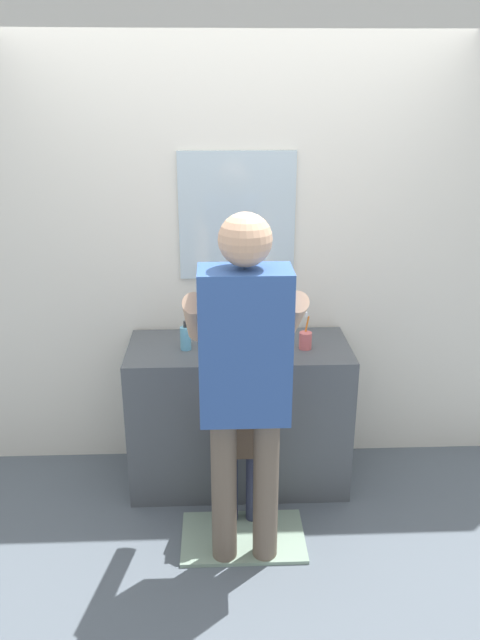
{
  "coord_description": "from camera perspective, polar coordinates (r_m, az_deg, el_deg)",
  "views": [
    {
      "loc": [
        -0.12,
        -2.85,
        2.2
      ],
      "look_at": [
        0.0,
        0.15,
        1.07
      ],
      "focal_mm": 34.38,
      "sensor_mm": 36.0,
      "label": 1
    }
  ],
  "objects": [
    {
      "name": "soap_bottle",
      "position": [
        3.37,
        -5.08,
        -1.67
      ],
      "size": [
        0.06,
        0.06,
        0.17
      ],
      "color": "#66B2D1",
      "rests_on": "vanity_cabinet"
    },
    {
      "name": "back_wall",
      "position": [
        3.57,
        -0.31,
        6.83
      ],
      "size": [
        4.4,
        0.1,
        2.7
      ],
      "color": "silver",
      "rests_on": "ground"
    },
    {
      "name": "ground_plane",
      "position": [
        3.6,
        0.1,
        -17.11
      ],
      "size": [
        14.0,
        14.0,
        0.0
      ],
      "primitive_type": "plane",
      "color": "slate"
    },
    {
      "name": "faucet",
      "position": [
        3.57,
        -0.22,
        -0.04
      ],
      "size": [
        0.18,
        0.14,
        0.18
      ],
      "color": "#B7BABF",
      "rests_on": "vanity_cabinet"
    },
    {
      "name": "vanity_cabinet",
      "position": [
        3.61,
        -0.1,
        -8.75
      ],
      "size": [
        1.24,
        0.54,
        0.86
      ],
      "primitive_type": "cube",
      "color": "#4C5156",
      "rests_on": "ground"
    },
    {
      "name": "bath_mat",
      "position": [
        3.4,
        0.29,
        -19.55
      ],
      "size": [
        0.64,
        0.4,
        0.02
      ],
      "primitive_type": "cube",
      "color": "gray",
      "rests_on": "ground"
    },
    {
      "name": "sink_basin",
      "position": [
        3.38,
        -0.09,
        -1.69
      ],
      "size": [
        0.34,
        0.34,
        0.11
      ],
      "color": "silver",
      "rests_on": "vanity_cabinet"
    },
    {
      "name": "child_toddler",
      "position": [
        3.2,
        0.18,
        -10.19
      ],
      "size": [
        0.29,
        0.29,
        0.94
      ],
      "color": "#2D334C",
      "rests_on": "ground"
    },
    {
      "name": "toothbrush_cup",
      "position": [
        3.39,
        6.11,
        -1.85
      ],
      "size": [
        0.07,
        0.07,
        0.21
      ],
      "color": "#D86666",
      "rests_on": "vanity_cabinet"
    },
    {
      "name": "adult_parent",
      "position": [
        2.74,
        0.48,
        -4.37
      ],
      "size": [
        0.54,
        0.57,
        1.74
      ],
      "color": "#6B5B4C",
      "rests_on": "ground"
    }
  ]
}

